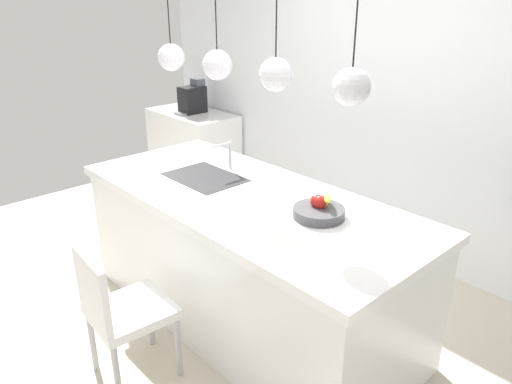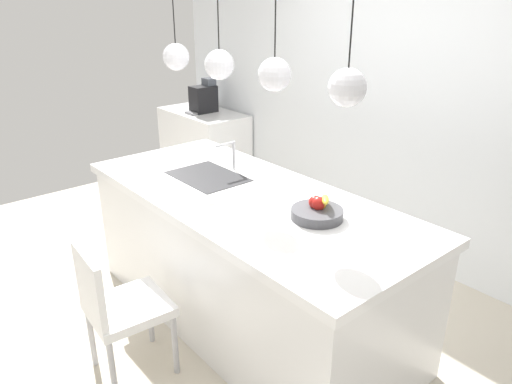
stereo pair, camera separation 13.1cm
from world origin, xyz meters
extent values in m
plane|color=beige|center=(0.00, 0.00, 0.00)|extent=(6.60, 6.60, 0.00)
cube|color=white|center=(0.00, 1.65, 1.30)|extent=(6.00, 0.10, 2.60)
cube|color=white|center=(0.00, 0.00, 0.45)|extent=(2.45, 1.03, 0.90)
cube|color=white|center=(0.00, 0.00, 0.93)|extent=(2.51, 1.09, 0.06)
cube|color=#2D2D30|center=(-0.44, 0.00, 0.95)|extent=(0.56, 0.40, 0.02)
cylinder|color=silver|center=(-0.44, 0.24, 1.07)|extent=(0.02, 0.02, 0.22)
cylinder|color=silver|center=(-0.44, 0.16, 1.17)|extent=(0.02, 0.16, 0.02)
cylinder|color=#4C4C51|center=(0.55, 0.09, 0.99)|extent=(0.31, 0.31, 0.06)
sphere|color=red|center=(0.54, 0.11, 1.05)|extent=(0.08, 0.08, 0.08)
sphere|color=red|center=(0.51, 0.11, 1.05)|extent=(0.08, 0.08, 0.08)
sphere|color=orange|center=(0.54, 0.12, 1.05)|extent=(0.08, 0.08, 0.08)
ellipsoid|color=yellow|center=(0.56, 0.14, 1.07)|extent=(0.16, 0.16, 0.07)
cube|color=white|center=(-2.40, 1.28, 0.45)|extent=(1.10, 0.60, 0.90)
cube|color=black|center=(-2.38, 1.28, 1.05)|extent=(0.20, 0.28, 0.30)
cube|color=gray|center=(-2.38, 1.11, 0.91)|extent=(0.16, 0.08, 0.02)
cube|color=#4C515B|center=(-2.38, 1.36, 1.24)|extent=(0.14, 0.11, 0.08)
cube|color=white|center=(-0.03, -0.87, 0.45)|extent=(0.46, 0.48, 0.06)
cube|color=white|center=(-0.05, -1.08, 0.68)|extent=(0.40, 0.07, 0.40)
cylinder|color=#B2B2B7|center=(0.16, -0.69, 0.21)|extent=(0.04, 0.04, 0.42)
cylinder|color=#B2B2B7|center=(-0.20, -0.67, 0.21)|extent=(0.04, 0.04, 0.42)
cylinder|color=#B2B2B7|center=(0.13, -1.08, 0.21)|extent=(0.04, 0.04, 0.42)
cylinder|color=#B2B2B7|center=(-0.23, -1.05, 0.21)|extent=(0.04, 0.04, 0.42)
sphere|color=silver|center=(-0.78, 0.00, 1.76)|extent=(0.19, 0.19, 0.19)
sphere|color=silver|center=(-0.26, 0.00, 1.76)|extent=(0.19, 0.19, 0.19)
sphere|color=silver|center=(0.26, 0.00, 1.76)|extent=(0.19, 0.19, 0.19)
sphere|color=silver|center=(0.78, 0.00, 1.76)|extent=(0.19, 0.19, 0.19)
camera|label=1|loc=(2.21, -1.94, 2.19)|focal=34.11mm
camera|label=2|loc=(2.30, -1.84, 2.19)|focal=34.11mm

